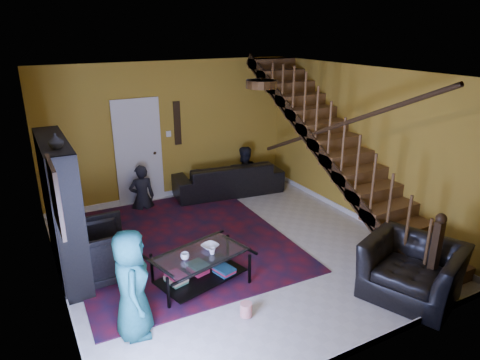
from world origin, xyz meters
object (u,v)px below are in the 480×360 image
object	(u,v)px
bookshelf	(63,211)
armchair_right	(412,270)
coffee_table	(201,266)
sofa	(227,178)
armchair_left	(99,252)

from	to	relation	value
bookshelf	armchair_right	size ratio (longest dim) A/B	1.69
bookshelf	coffee_table	size ratio (longest dim) A/B	1.43
sofa	coffee_table	bearing A→B (deg)	64.12
sofa	armchair_left	size ratio (longest dim) A/B	2.54
bookshelf	sofa	xyz separation A→B (m)	(3.48, 1.70, -0.63)
armchair_left	coffee_table	size ratio (longest dim) A/B	0.66
coffee_table	armchair_right	bearing A→B (deg)	-34.02
sofa	armchair_right	xyz separation A→B (m)	(0.43, -4.55, 0.05)
sofa	armchair_right	bearing A→B (deg)	102.62
sofa	armchair_right	distance (m)	4.57
armchair_right	sofa	bearing A→B (deg)	163.60
armchair_left	armchair_right	bearing A→B (deg)	-125.46
sofa	coffee_table	distance (m)	3.53
armchair_left	coffee_table	world-z (taller)	armchair_left
bookshelf	coffee_table	world-z (taller)	bookshelf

